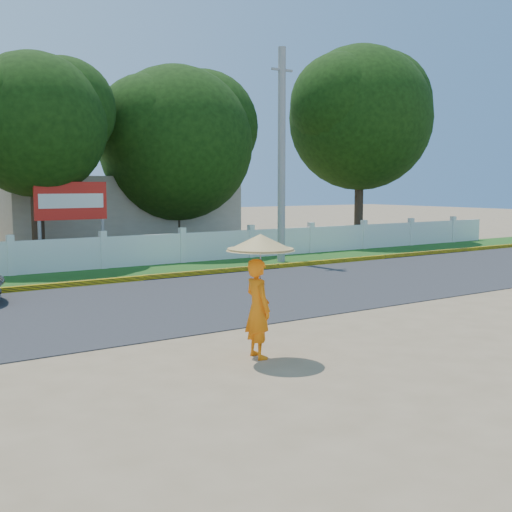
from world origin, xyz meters
The scene contains 10 objects.
ground centered at (0.00, 0.00, 0.00)m, with size 120.00×120.00×0.00m, color #9E8460.
road centered at (0.00, 4.50, 0.01)m, with size 60.00×7.00×0.02m, color #38383A.
grass_verge centered at (0.00, 9.75, 0.01)m, with size 60.00×3.50×0.03m, color #2D601E.
curb centered at (0.00, 8.05, 0.08)m, with size 40.00×0.18×0.16m, color yellow.
fence centered at (0.00, 11.20, 0.55)m, with size 40.00×0.10×1.10m, color silver.
building_near centered at (3.00, 18.00, 1.60)m, with size 10.00×6.00×3.20m, color #B7AD99.
utility_pole centered at (6.14, 9.41, 3.87)m, with size 0.28×0.28×7.73m, color gray.
monk_with_parasol centered at (-1.93, -0.94, 1.34)m, with size 1.13×1.13×2.05m.
billboard centered at (-0.68, 12.30, 2.14)m, with size 2.50×0.13×2.95m.
tree_row centered at (0.83, 14.36, 5.20)m, with size 33.81×7.80×9.69m.
Camera 1 is at (-7.80, -9.50, 2.84)m, focal length 45.00 mm.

